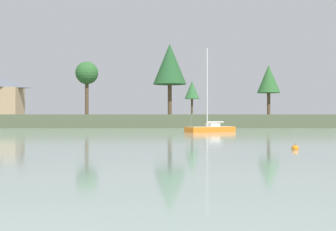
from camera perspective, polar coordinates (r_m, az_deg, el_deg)
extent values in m
cube|color=#4C563D|center=(95.92, -4.15, -0.59)|extent=(185.17, 47.09, 2.20)
cube|color=orange|center=(53.60, 5.38, -1.99)|extent=(6.36, 4.99, 1.03)
cube|color=#CCB78E|center=(53.59, 5.38, -1.42)|extent=(5.92, 4.61, 0.04)
cube|color=silver|center=(53.80, 5.64, -1.18)|extent=(1.79, 1.69, 0.39)
cylinder|color=silver|center=(53.36, 4.95, 3.55)|extent=(0.13, 0.13, 9.23)
cylinder|color=silver|center=(54.09, 6.01, -0.87)|extent=(2.23, 1.52, 0.10)
cylinder|color=silver|center=(54.09, 6.01, -0.81)|extent=(2.03, 1.40, 0.14)
cylinder|color=#999999|center=(52.53, 3.86, 3.59)|extent=(2.19, 1.45, 9.18)
sphere|color=orange|center=(25.66, 15.70, -4.00)|extent=(0.38, 0.38, 0.38)
torus|color=#333338|center=(25.64, 15.70, -3.49)|extent=(0.12, 0.12, 0.02)
cylinder|color=brown|center=(77.59, 0.22, 3.25)|extent=(0.69, 0.69, 8.47)
cone|color=#235128|center=(77.99, 0.22, 6.51)|extent=(5.71, 5.71, 6.98)
cylinder|color=brown|center=(90.35, 3.04, 1.72)|extent=(0.41, 0.41, 5.19)
cone|color=#336B38|center=(90.46, 3.04, 3.25)|extent=(2.95, 2.95, 3.60)
cylinder|color=brown|center=(86.67, -10.18, 2.38)|extent=(0.68, 0.68, 6.94)
sphere|color=#2D602D|center=(86.99, -10.18, 5.30)|extent=(4.29, 4.29, 4.29)
cylinder|color=brown|center=(81.45, 12.55, 2.30)|extent=(0.57, 0.57, 6.24)
cone|color=#2D602D|center=(81.65, 12.55, 4.53)|extent=(4.03, 4.03, 4.92)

